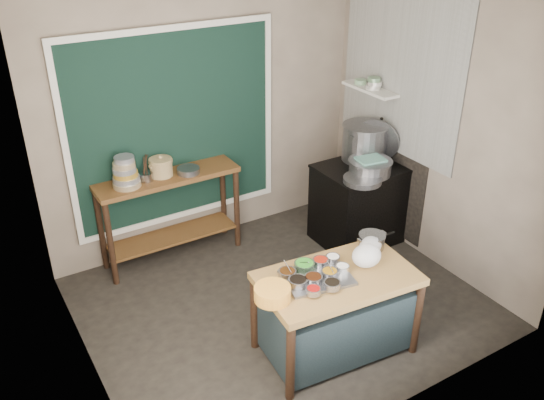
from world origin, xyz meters
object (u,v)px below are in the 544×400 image
ceramic_crock (161,168)px  stock_pot (364,142)px  prep_table (335,313)px  saucepan (372,241)px  back_counter (171,217)px  yellow_basin (272,293)px  utensil_cup (146,177)px  stove_block (360,205)px  steamer (370,167)px  condiment_tray (317,278)px

ceramic_crock → stock_pot: size_ratio=0.48×
prep_table → saucepan: (0.49, 0.18, 0.44)m
back_counter → ceramic_crock: (-0.04, 0.03, 0.56)m
yellow_basin → ceramic_crock: size_ratio=1.15×
utensil_cup → yellow_basin: bearing=-84.0°
prep_table → stove_block: stove_block is taller
steamer → ceramic_crock: bearing=154.0°
back_counter → saucepan: (1.09, -1.85, 0.34)m
yellow_basin → stock_pot: bearing=35.4°
condiment_tray → saucepan: (0.66, 0.13, 0.05)m
prep_table → yellow_basin: 0.74m
condiment_tray → steamer: (1.42, 1.08, 0.19)m
back_counter → utensil_cup: bearing=-179.1°
prep_table → stove_block: 1.84m
utensil_cup → stock_pot: stock_pot is taller
condiment_tray → steamer: size_ratio=1.14×
stove_block → prep_table: bearing=-135.0°
stove_block → back_counter: bearing=159.0°
back_counter → utensil_cup: size_ratio=10.74×
back_counter → utensil_cup: (-0.21, -0.00, 0.52)m
steamer → prep_table: bearing=-137.9°
saucepan → ceramic_crock: 2.20m
utensil_cup → stock_pot: 2.31m
back_counter → ceramic_crock: size_ratio=6.00×
condiment_tray → utensil_cup: size_ratio=3.91×
yellow_basin → stock_pot: stock_pot is taller
back_counter → steamer: bearing=-25.9°
stock_pot → ceramic_crock: bearing=163.7°
prep_table → stock_pot: (1.43, 1.45, 0.70)m
stove_block → yellow_basin: bearing=-145.8°
stove_block → stock_pot: stock_pot is taller
back_counter → stock_pot: (2.03, -0.58, 0.60)m
yellow_basin → utensil_cup: utensil_cup is taller
prep_table → stock_pot: size_ratio=2.46×
stock_pot → back_counter: bearing=164.0°
prep_table → condiment_tray: 0.42m
condiment_tray → yellow_basin: (-0.43, -0.04, 0.04)m
yellow_basin → utensil_cup: 2.03m
prep_table → utensil_cup: utensil_cup is taller
back_counter → yellow_basin: back_counter is taller
prep_table → steamer: steamer is taller
yellow_basin → utensil_cup: (-0.21, 2.01, 0.19)m
back_counter → steamer: size_ratio=3.13×
condiment_tray → saucepan: 0.67m
saucepan → steamer: 1.22m
prep_table → saucepan: bearing=25.6°
condiment_tray → saucepan: saucepan is taller
back_counter → yellow_basin: (0.00, -2.02, 0.33)m
prep_table → back_counter: back_counter is taller
utensil_cup → prep_table: bearing=-68.2°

